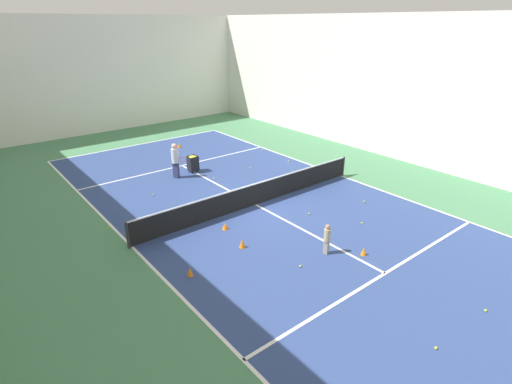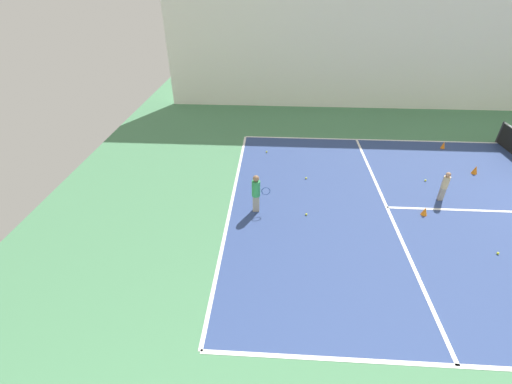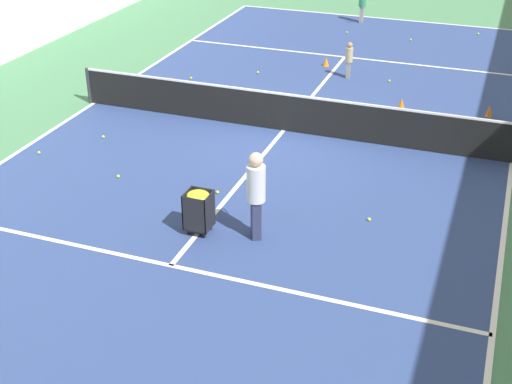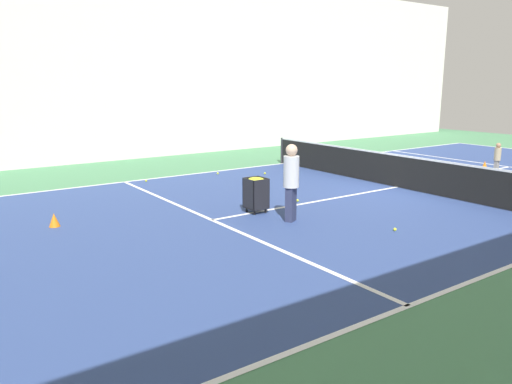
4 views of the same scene
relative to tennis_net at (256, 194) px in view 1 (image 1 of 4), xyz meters
name	(u,v)px [view 1 (image 1 of 4)]	position (x,y,z in m)	size (l,w,h in m)	color
ground_plane	(256,205)	(0.00, 0.00, -0.51)	(35.78, 35.78, 0.00)	#477F56
court_playing_area	(256,205)	(0.00, 0.00, -0.51)	(10.82, 22.93, 0.00)	navy
line_baseline_far	(141,144)	(0.00, 11.47, -0.50)	(10.82, 0.10, 0.00)	white
line_sideline_left	(132,247)	(-5.41, 0.00, -0.50)	(0.10, 22.93, 0.00)	white
line_sideline_right	(341,176)	(5.41, 0.00, -0.50)	(0.10, 22.93, 0.00)	white
line_service_near	(385,273)	(0.00, -6.31, -0.50)	(10.82, 0.10, 0.00)	white
line_service_far	(182,166)	(0.00, 6.31, -0.50)	(10.82, 0.10, 0.00)	white
line_centre_service	(256,205)	(0.00, 0.00, -0.50)	(0.10, 12.61, 0.00)	white
hall_enclosure_right	(404,90)	(9.91, 0.00, 3.23)	(0.15, 32.08, 7.48)	silver
hall_enclosure_far	(107,75)	(0.00, 15.97, 3.23)	(19.66, 0.15, 7.48)	silver
tennis_net	(256,194)	(0.00, 0.00, 0.00)	(11.12, 0.10, 0.98)	#2D2D33
coach_at_net	(175,158)	(-1.07, 4.90, 0.48)	(0.52, 0.65, 1.73)	#2D3351
child_midcourt	(327,237)	(-0.56, -4.40, 0.11)	(0.23, 0.23, 1.07)	gray
ball_cart	(193,161)	(-0.01, 5.10, 0.08)	(0.47, 0.46, 0.86)	black
training_cone_0	(364,251)	(0.34, -5.24, -0.37)	(0.20, 0.20, 0.27)	orange
training_cone_1	(242,243)	(-2.49, -2.37, -0.34)	(0.21, 0.21, 0.33)	orange
training_cone_2	(179,145)	(1.51, 9.34, -0.36)	(0.23, 0.23, 0.30)	orange
training_cone_3	(190,271)	(-4.70, -2.70, -0.35)	(0.18, 0.18, 0.31)	orange
training_cone_4	(225,226)	(-2.21, -0.94, -0.38)	(0.23, 0.23, 0.25)	orange
tennis_ball_0	(153,195)	(-2.93, 3.60, -0.47)	(0.07, 0.07, 0.07)	yellow
tennis_ball_2	(293,171)	(3.96, 1.94, -0.47)	(0.07, 0.07, 0.07)	yellow
tennis_ball_3	(109,228)	(-5.57, 1.76, -0.47)	(0.07, 0.07, 0.07)	yellow
tennis_ball_4	(251,168)	(2.56, 3.66, -0.47)	(0.07, 0.07, 0.07)	yellow
tennis_ball_5	(486,310)	(0.59, -9.00, -0.47)	(0.07, 0.07, 0.07)	yellow
tennis_ball_6	(362,223)	(2.07, -3.83, -0.47)	(0.07, 0.07, 0.07)	yellow
tennis_ball_7	(309,214)	(1.09, -2.02, -0.47)	(0.07, 0.07, 0.07)	yellow
tennis_ball_8	(262,150)	(5.05, 5.75, -0.47)	(0.07, 0.07, 0.07)	yellow
tennis_ball_9	(364,202)	(3.75, -2.67, -0.47)	(0.07, 0.07, 0.07)	yellow
tennis_ball_10	(289,161)	(4.88, 3.24, -0.47)	(0.07, 0.07, 0.07)	yellow
tennis_ball_11	(214,178)	(0.26, 3.59, -0.47)	(0.07, 0.07, 0.07)	yellow
tennis_ball_12	(436,348)	(-1.69, -8.86, -0.47)	(0.07, 0.07, 0.07)	yellow
tennis_ball_13	(300,266)	(-1.79, -4.45, -0.47)	(0.07, 0.07, 0.07)	yellow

